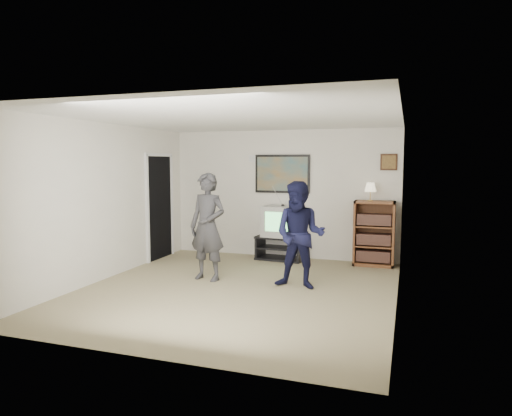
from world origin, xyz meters
The scene contains 13 objects.
room_shell centered at (0.00, 0.35, 1.25)m, with size 4.51×5.00×2.51m.
media_stand centered at (0.04, 2.23, 0.23)m, with size 0.95×0.58×0.46m.
crt_television centered at (0.08, 2.23, 0.75)m, with size 0.70×0.59×0.59m, color #A1A19C, non-canonical shape.
bookshelf centered at (1.79, 2.28, 0.59)m, with size 0.72×0.41×1.18m, color brown, non-canonical shape.
table_lamp centered at (1.70, 2.25, 1.35)m, with size 0.21×0.21×0.33m, color #FBEABE, non-canonical shape.
person_tall centered at (-0.66, 0.39, 0.86)m, with size 0.63×0.41×1.71m, color #2F2E31.
person_short centered at (0.85, 0.38, 0.80)m, with size 0.78×0.61×1.60m, color black.
controller_left centered at (-0.66, 0.63, 1.19)m, with size 0.04×0.13×0.04m, color white.
controller_right centered at (0.90, 0.57, 1.14)m, with size 0.04×0.13×0.04m, color white.
poster centered at (0.00, 2.48, 1.65)m, with size 1.10×0.03×0.75m, color black.
air_vent centered at (-0.55, 2.48, 1.95)m, with size 0.28×0.02×0.14m, color white.
small_picture centered at (2.00, 2.48, 1.88)m, with size 0.30×0.03×0.30m, color black.
doorway centered at (-2.23, 1.60, 1.00)m, with size 0.03×0.85×2.00m, color black.
Camera 1 is at (2.35, -6.16, 1.87)m, focal length 32.00 mm.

